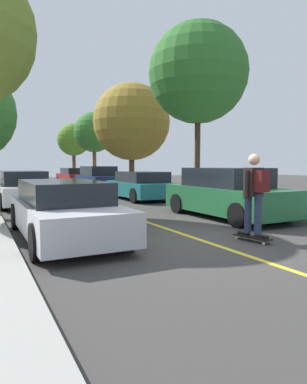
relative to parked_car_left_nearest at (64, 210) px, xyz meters
name	(u,v)px	position (x,y,z in m)	size (l,w,h in m)	color
ground	(203,241)	(2.52, -1.60, -0.62)	(80.00, 80.00, 0.00)	#3D3A38
center_line	(128,216)	(2.52, 2.40, -0.61)	(0.12, 39.20, 0.01)	gold
parked_car_left_nearest	(64,210)	(0.00, 0.00, 0.00)	(1.83, 4.58, 1.24)	#B7B7BC
parked_car_left_near	(24,188)	(0.00, 7.05, 0.05)	(1.92, 4.71, 1.35)	white
parked_car_right_nearest	(227,194)	(5.04, 0.75, 0.11)	(1.87, 4.35, 1.50)	#1E5B33
parked_car_right_near	(141,186)	(5.04, 6.84, 0.02)	(2.00, 4.13, 1.29)	#196066
parked_car_right_far	(99,179)	(5.04, 12.97, 0.11)	(1.98, 4.18, 1.51)	navy
parked_car_right_farthest	(73,177)	(5.04, 19.13, 0.06)	(1.85, 4.42, 1.36)	maroon
street_tree_right_nearest	(198,74)	(7.07, 5.27, 4.92)	(4.31, 4.31, 7.56)	#3D2D1E
street_tree_right_near	(132,122)	(7.07, 12.50, 3.64)	(4.78, 4.78, 6.51)	#4C3823
street_tree_right_far	(94,132)	(7.07, 20.17, 3.63)	(3.28, 3.28, 5.76)	brown
street_tree_right_farthest	(74,140)	(7.07, 26.86, 3.46)	(3.20, 3.20, 5.56)	#4C3823
fire_hydrant	(214,193)	(6.54, 3.36, -0.13)	(0.20, 0.20, 0.70)	#B2140F
skateboard	(252,237)	(3.40, -2.11, -0.53)	(0.37, 0.87, 0.10)	black
skateboarder	(255,190)	(3.41, -2.14, 0.46)	(0.59, 0.71, 1.71)	black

